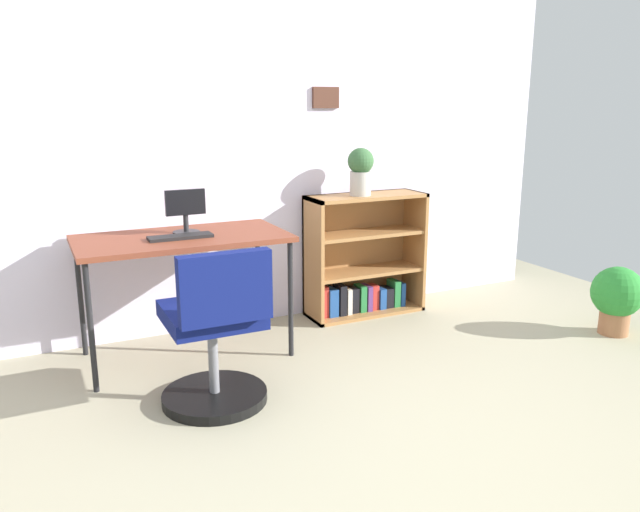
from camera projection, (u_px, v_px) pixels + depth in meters
ground_plane at (375, 506)px, 2.29m from camera, size 6.24×6.24×0.00m
wall_back at (204, 151)px, 3.90m from camera, size 5.20×0.12×2.30m
desk at (182, 245)px, 3.51m from camera, size 1.17×0.62×0.72m
monitor at (186, 211)px, 3.53m from camera, size 0.23×0.15×0.25m
keyboard at (180, 237)px, 3.43m from camera, size 0.35×0.11×0.02m
office_chair at (216, 339)px, 2.97m from camera, size 0.52×0.55×0.82m
bookshelf_low at (362, 262)px, 4.35m from camera, size 0.83×0.30×0.84m
potted_plant_on_shelf at (361, 170)px, 4.13m from camera, size 0.17×0.17×0.32m
potted_plant_floor at (617, 296)px, 3.95m from camera, size 0.32×0.32×0.44m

